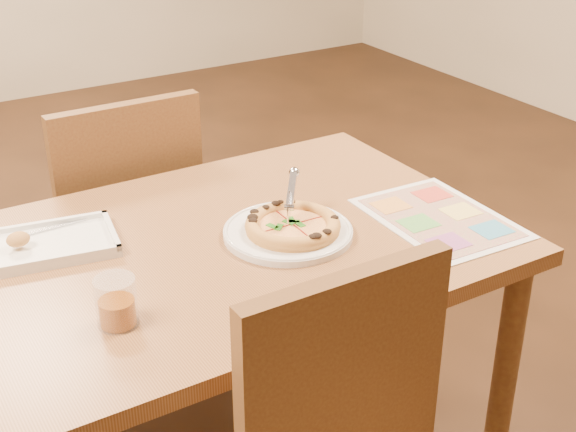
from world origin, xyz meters
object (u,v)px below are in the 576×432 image
pizza_cutter (291,195)px  menu (440,218)px  dining_table (215,277)px  appetizer_tray (50,245)px  pizza (293,226)px  glass_tumbler (117,305)px  chair_far (122,205)px  plate (288,233)px

pizza_cutter → menu: bearing=-76.8°
dining_table → appetizer_tray: size_ratio=4.30×
dining_table → pizza: size_ratio=5.98×
menu → glass_tumbler: bearing=-178.5°
menu → chair_far: bearing=123.7°
chair_far → glass_tumbler: chair_far is taller
plate → menu: bearing=-18.1°
dining_table → pizza_cutter: 0.25m
pizza → pizza_cutter: size_ratio=1.77×
dining_table → pizza_cutter: bearing=-6.2°
dining_table → glass_tumbler: bearing=-147.2°
pizza_cutter → appetizer_tray: (-0.51, 0.19, -0.07)m
dining_table → pizza_cutter: size_ratio=10.58×
pizza → appetizer_tray: appetizer_tray is taller
pizza → pizza_cutter: pizza_cutter is taller
chair_far → glass_tumbler: 0.87m
pizza → chair_far: bearing=104.4°
pizza → glass_tumbler: glass_tumbler is taller
appetizer_tray → menu: 0.90m
dining_table → plate: bearing=-17.9°
dining_table → glass_tumbler: size_ratio=13.33×
glass_tumbler → menu: (0.81, 0.02, -0.04)m
menu → plate: bearing=161.9°
dining_table → pizza_cutter: pizza_cutter is taller
chair_far → plate: bearing=104.0°
glass_tumbler → menu: bearing=1.5°
pizza_cutter → glass_tumbler: (-0.48, -0.17, -0.04)m
pizza → appetizer_tray: 0.54m
pizza_cutter → glass_tumbler: 0.51m
plate → appetizer_tray: 0.53m
appetizer_tray → chair_far: bearing=53.9°
appetizer_tray → menu: bearing=-21.8°
dining_table → appetizer_tray: appetizer_tray is taller
chair_far → plate: chair_far is taller
menu → dining_table: bearing=161.9°
appetizer_tray → glass_tumbler: 0.36m
chair_far → appetizer_tray: bearing=53.9°
dining_table → appetizer_tray: (-0.32, 0.17, 0.10)m
appetizer_tray → glass_tumbler: size_ratio=3.10×
dining_table → menu: bearing=-18.1°
glass_tumbler → chair_far: bearing=69.7°
plate → glass_tumbler: 0.48m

